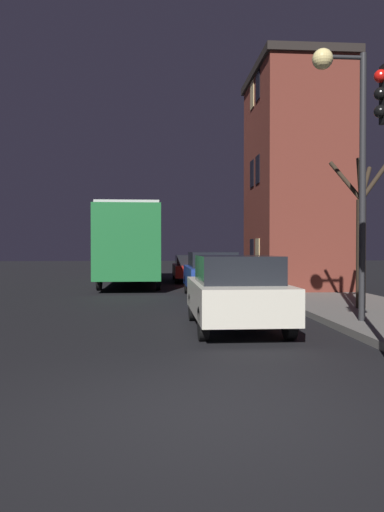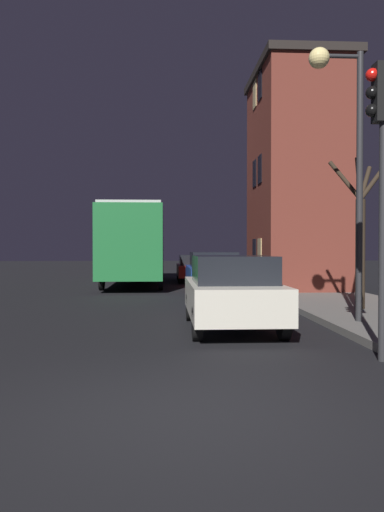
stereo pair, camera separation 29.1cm
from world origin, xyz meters
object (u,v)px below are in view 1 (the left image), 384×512
Objects in this scene: streetlamp at (345,129)px; car_mid_lane at (211,273)px; bare_tree at (361,232)px; car_near_lane at (236,291)px; bus at (133,240)px; car_far_lane at (190,268)px.

streetlamp reaches higher than car_mid_lane.
bare_tree reaches higher than car_near_lane.
bare_tree is at bearing -53.90° from car_mid_lane.
bus reaches higher than car_far_lane.
streetlamp is at bearing -81.34° from car_far_lane.
car_mid_lane is (-2.12, 6.94, -3.47)m from streetlamp.
bus is 2.47× the size of car_far_lane.
bus is at bearing 115.08° from car_mid_lane.
car_mid_lane is (0.26, 6.95, 0.02)m from car_near_lane.
car_mid_lane is (-3.44, 4.71, -1.31)m from bare_tree.
bus is at bearing 101.72° from car_near_lane.
car_near_lane is at bearing -148.75° from bare_tree.
streetlamp is 8.04m from car_mid_lane.
bus is (-5.17, 13.47, -2.19)m from streetlamp.
car_mid_lane is at bearing 87.87° from car_near_lane.
car_mid_lane reaches higher than car_far_lane.
bus is 3.58m from car_far_lane.
streetlamp is at bearing -73.02° from car_mid_lane.
car_near_lane is at bearing -179.62° from streetlamp.
car_near_lane is (-2.38, -0.02, -3.49)m from streetlamp.
bus is 2.72× the size of car_near_lane.
car_mid_lane is at bearing 126.10° from bare_tree.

